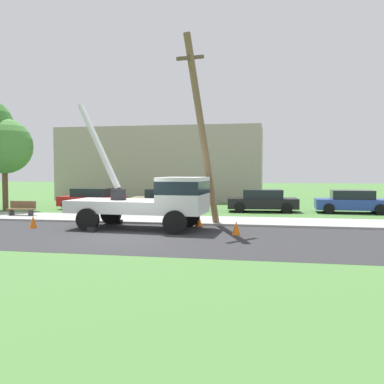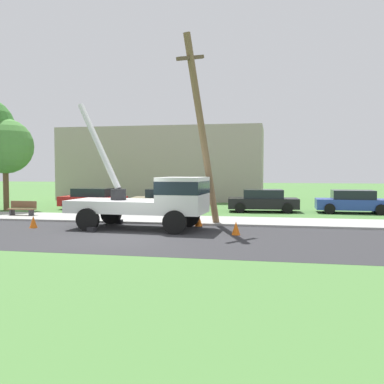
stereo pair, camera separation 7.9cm
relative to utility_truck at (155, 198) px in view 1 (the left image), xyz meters
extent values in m
plane|color=#477538|center=(-0.55, 9.90, -1.41)|extent=(120.00, 120.00, 0.00)
cube|color=#2B2B2D|center=(-0.55, -2.10, -1.40)|extent=(80.00, 7.47, 0.01)
cube|color=#9E9E99|center=(-0.55, 3.29, -1.36)|extent=(80.00, 3.33, 0.10)
cube|color=silver|center=(-1.80, 0.08, -0.38)|extent=(4.42, 2.62, 0.55)
cube|color=silver|center=(1.29, -0.08, 0.14)|extent=(2.02, 2.50, 1.60)
cube|color=#19232D|center=(1.29, -0.08, 0.49)|extent=(2.05, 2.52, 0.56)
cylinder|color=black|center=(-1.78, 0.08, 0.14)|extent=(0.70, 0.70, 0.50)
cylinder|color=silver|center=(-3.02, 0.80, 2.44)|extent=(2.82, 1.79, 4.26)
cube|color=black|center=(-2.48, -1.34, -1.31)|extent=(0.32, 0.32, 0.20)
cube|color=black|center=(-2.32, 1.56, -1.31)|extent=(0.32, 0.32, 0.20)
cylinder|color=black|center=(1.19, -1.28, -0.91)|extent=(1.00, 0.30, 1.00)
cylinder|color=black|center=(1.32, 1.12, -0.91)|extent=(1.00, 0.30, 1.00)
cylinder|color=black|center=(-2.77, -1.07, -0.91)|extent=(1.00, 0.30, 1.00)
cylinder|color=black|center=(-2.65, 1.33, -0.91)|extent=(1.00, 0.30, 1.00)
cylinder|color=brown|center=(1.94, 1.22, 2.95)|extent=(1.52, 2.40, 8.79)
cube|color=brown|center=(1.52, 0.46, 6.26)|extent=(1.00, 1.64, 0.61)
cone|color=orange|center=(3.71, -0.99, -1.13)|extent=(0.36, 0.36, 0.56)
cone|color=orange|center=(-5.63, -0.68, -1.13)|extent=(0.36, 0.36, 0.56)
cone|color=orange|center=(1.74, 1.33, -1.13)|extent=(0.36, 0.36, 0.56)
cube|color=#B21E1E|center=(-6.85, 8.56, -0.86)|extent=(4.46, 1.95, 0.65)
cube|color=black|center=(-6.85, 8.56, -0.26)|extent=(2.52, 1.74, 0.55)
cylinder|color=black|center=(-5.43, 7.61, -1.09)|extent=(0.64, 0.22, 0.64)
cylinder|color=black|center=(-5.37, 9.41, -1.09)|extent=(0.64, 0.22, 0.64)
cylinder|color=black|center=(-8.33, 7.70, -1.09)|extent=(0.64, 0.22, 0.64)
cylinder|color=black|center=(-8.27, 9.50, -1.09)|extent=(0.64, 0.22, 0.64)
cube|color=tan|center=(-1.72, 8.58, -0.86)|extent=(4.56, 2.22, 0.65)
cube|color=black|center=(-1.72, 8.58, -0.26)|extent=(2.61, 1.89, 0.55)
cylinder|color=black|center=(-0.19, 7.83, -1.09)|extent=(0.64, 0.22, 0.64)
cylinder|color=black|center=(-0.36, 9.62, -1.09)|extent=(0.64, 0.22, 0.64)
cylinder|color=black|center=(-3.08, 7.54, -1.09)|extent=(0.64, 0.22, 0.64)
cylinder|color=black|center=(-3.25, 9.33, -1.09)|extent=(0.64, 0.22, 0.64)
cube|color=black|center=(4.57, 8.94, -0.86)|extent=(4.54, 2.18, 0.65)
cube|color=black|center=(4.57, 8.94, -0.26)|extent=(2.60, 1.87, 0.55)
cylinder|color=black|center=(6.10, 8.17, -1.09)|extent=(0.64, 0.22, 0.64)
cylinder|color=black|center=(5.94, 9.96, -1.09)|extent=(0.64, 0.22, 0.64)
cylinder|color=black|center=(3.21, 7.91, -1.09)|extent=(0.64, 0.22, 0.64)
cylinder|color=black|center=(3.05, 9.70, -1.09)|extent=(0.64, 0.22, 0.64)
cube|color=#263F99|center=(10.06, 9.14, -0.86)|extent=(4.43, 1.88, 0.65)
cube|color=black|center=(10.06, 9.14, -0.26)|extent=(2.49, 1.70, 0.55)
cylinder|color=black|center=(11.49, 8.22, -1.09)|extent=(0.64, 0.22, 0.64)
cylinder|color=black|center=(11.52, 10.02, -1.09)|extent=(0.64, 0.22, 0.64)
cylinder|color=black|center=(8.59, 8.27, -1.09)|extent=(0.64, 0.22, 0.64)
cylinder|color=black|center=(8.62, 10.07, -1.09)|extent=(0.64, 0.22, 0.64)
cube|color=brown|center=(-8.80, 3.29, -0.96)|extent=(1.60, 0.44, 0.06)
cube|color=brown|center=(-8.80, 3.49, -0.71)|extent=(1.60, 0.06, 0.40)
cube|color=#333338|center=(-9.40, 3.29, -1.18)|extent=(0.10, 0.40, 0.45)
cube|color=#333338|center=(-8.20, 3.29, -1.18)|extent=(0.10, 0.40, 0.45)
cylinder|color=brown|center=(-12.11, 6.66, 0.57)|extent=(0.36, 0.36, 3.96)
sphere|color=#4C8C3D|center=(-12.11, 6.66, 2.83)|extent=(3.62, 3.62, 3.62)
cube|color=#A5998C|center=(-4.68, 18.85, 1.79)|extent=(18.00, 6.00, 6.40)
camera|label=1|loc=(5.08, -18.12, 1.26)|focal=39.19mm
camera|label=2|loc=(5.16, -18.11, 1.26)|focal=39.19mm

